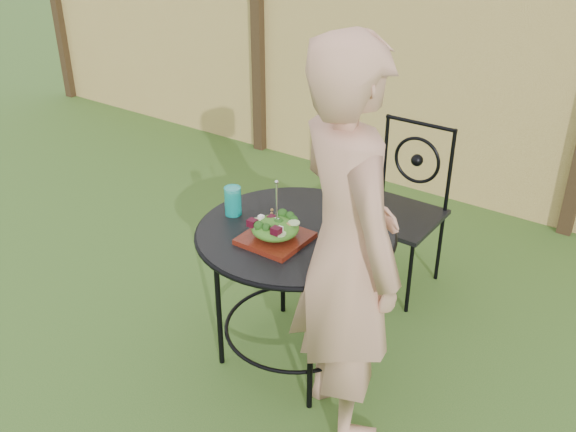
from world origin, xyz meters
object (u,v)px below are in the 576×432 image
at_px(patio_chair, 402,204).
at_px(diner, 347,252).
at_px(salad_plate, 275,238).
at_px(patio_table, 295,256).

height_order(patio_chair, diner, diner).
bearing_deg(salad_plate, patio_chair, 83.38).
relative_size(patio_table, salad_plate, 3.42).
height_order(patio_chair, salad_plate, patio_chair).
relative_size(patio_chair, salad_plate, 3.52).
xyz_separation_m(patio_table, salad_plate, (-0.02, -0.13, 0.15)).
distance_m(patio_table, patio_chair, 0.92).
bearing_deg(diner, patio_table, 3.84).
bearing_deg(patio_table, patio_chair, 83.57).
xyz_separation_m(patio_table, diner, (0.40, -0.22, 0.27)).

